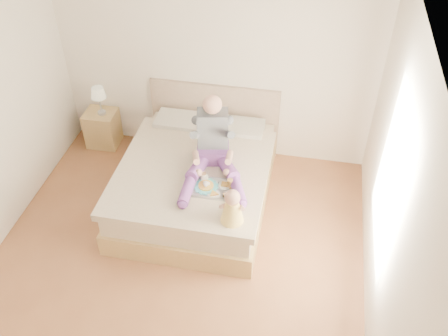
% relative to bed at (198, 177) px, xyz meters
% --- Properties ---
extents(room, '(4.02, 4.22, 2.71)m').
position_rel_bed_xyz_m(room, '(0.08, -1.08, 1.19)').
color(room, brown).
rests_on(room, ground).
extents(bed, '(1.70, 2.18, 1.00)m').
position_rel_bed_xyz_m(bed, '(0.00, 0.00, 0.00)').
color(bed, '#9F804A').
rests_on(bed, ground).
extents(nightstand, '(0.42, 0.38, 0.51)m').
position_rel_bed_xyz_m(nightstand, '(-1.54, 0.80, -0.06)').
color(nightstand, '#9F804A').
rests_on(nightstand, ground).
extents(lamp, '(0.20, 0.20, 0.40)m').
position_rel_bed_xyz_m(lamp, '(-1.50, 0.78, 0.50)').
color(lamp, silver).
rests_on(lamp, nightstand).
extents(adult, '(0.74, 1.10, 0.86)m').
position_rel_bed_xyz_m(adult, '(0.22, -0.10, 0.54)').
color(adult, '#63327E').
rests_on(adult, bed).
extents(tray, '(0.43, 0.34, 0.12)m').
position_rel_bed_xyz_m(tray, '(0.31, -0.48, 0.32)').
color(tray, silver).
rests_on(tray, bed).
extents(baby, '(0.26, 0.35, 0.39)m').
position_rel_bed_xyz_m(baby, '(0.58, -0.89, 0.45)').
color(baby, '#EFC34B').
rests_on(baby, bed).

